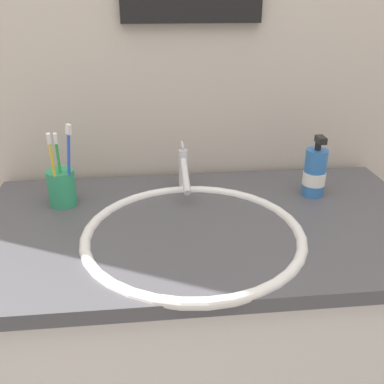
# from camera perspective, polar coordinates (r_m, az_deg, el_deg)

# --- Properties ---
(tiled_wall_back) EXTENTS (2.26, 0.04, 2.40)m
(tiled_wall_back) POSITION_cam_1_polar(r_m,az_deg,el_deg) (1.23, -0.21, 19.32)
(tiled_wall_back) COLOR beige
(tiled_wall_back) RESTS_ON ground
(vanity_counter) EXTENTS (1.06, 0.58, 0.83)m
(vanity_counter) POSITION_cam_1_polar(r_m,az_deg,el_deg) (1.28, 1.45, -20.29)
(vanity_counter) COLOR silver
(vanity_counter) RESTS_ON ground
(sink_basin) EXTENTS (0.49, 0.49, 0.10)m
(sink_basin) POSITION_cam_1_polar(r_m,az_deg,el_deg) (0.99, 0.18, -7.19)
(sink_basin) COLOR white
(sink_basin) RESTS_ON vanity_counter
(faucet) EXTENTS (0.02, 0.16, 0.12)m
(faucet) POSITION_cam_1_polar(r_m,az_deg,el_deg) (1.15, -1.05, 2.79)
(faucet) COLOR silver
(faucet) RESTS_ON sink_basin
(toothbrush_cup) EXTENTS (0.07, 0.07, 0.09)m
(toothbrush_cup) POSITION_cam_1_polar(r_m,az_deg,el_deg) (1.13, -16.53, 0.54)
(toothbrush_cup) COLOR #2D9966
(toothbrush_cup) RESTS_ON vanity_counter
(toothbrush_blue) EXTENTS (0.04, 0.03, 0.21)m
(toothbrush_blue) POSITION_cam_1_polar(r_m,az_deg,el_deg) (1.08, -15.69, 3.89)
(toothbrush_blue) COLOR blue
(toothbrush_blue) RESTS_ON toothbrush_cup
(toothbrush_yellow) EXTENTS (0.01, 0.04, 0.19)m
(toothbrush_yellow) POSITION_cam_1_polar(r_m,az_deg,el_deg) (1.08, -17.56, 3.16)
(toothbrush_yellow) COLOR yellow
(toothbrush_yellow) RESTS_ON toothbrush_cup
(toothbrush_green) EXTENTS (0.01, 0.02, 0.19)m
(toothbrush_green) POSITION_cam_1_polar(r_m,az_deg,el_deg) (1.10, -16.86, 3.36)
(toothbrush_green) COLOR green
(toothbrush_green) RESTS_ON toothbrush_cup
(soap_dispenser) EXTENTS (0.06, 0.06, 0.16)m
(soap_dispenser) POSITION_cam_1_polar(r_m,az_deg,el_deg) (1.18, 15.63, 2.41)
(soap_dispenser) COLOR #3372BF
(soap_dispenser) RESTS_ON vanity_counter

